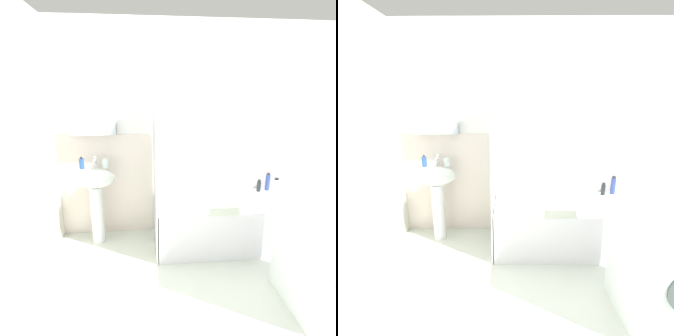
% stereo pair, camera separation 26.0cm
% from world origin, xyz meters
% --- Properties ---
extents(ground_plane, '(4.80, 5.60, 0.04)m').
position_xyz_m(ground_plane, '(0.00, 0.00, -0.02)').
color(ground_plane, silver).
extents(wall_back_tiled, '(3.60, 0.18, 2.40)m').
position_xyz_m(wall_back_tiled, '(-0.07, 1.26, 1.14)').
color(wall_back_tiled, white).
rests_on(wall_back_tiled, ground_plane).
extents(wall_left_tiled, '(0.07, 1.81, 2.40)m').
position_xyz_m(wall_left_tiled, '(-1.57, 0.34, 1.12)').
color(wall_left_tiled, white).
rests_on(wall_left_tiled, ground_plane).
extents(sink, '(0.44, 0.34, 0.86)m').
position_xyz_m(sink, '(-1.09, 1.03, 0.63)').
color(sink, white).
rests_on(sink, ground_plane).
extents(faucet, '(0.03, 0.12, 0.12)m').
position_xyz_m(faucet, '(-1.09, 1.11, 0.92)').
color(faucet, silver).
rests_on(faucet, sink).
extents(soap_dispenser, '(0.05, 0.05, 0.13)m').
position_xyz_m(soap_dispenser, '(-1.22, 1.07, 0.92)').
color(soap_dispenser, '#2C5599').
rests_on(soap_dispenser, sink).
extents(toothbrush_cup, '(0.07, 0.07, 0.09)m').
position_xyz_m(toothbrush_cup, '(-0.98, 1.09, 0.91)').
color(toothbrush_cup, silver).
rests_on(toothbrush_cup, sink).
extents(bathtub, '(1.56, 0.70, 0.51)m').
position_xyz_m(bathtub, '(0.35, 0.87, 0.25)').
color(bathtub, white).
rests_on(bathtub, ground_plane).
extents(shower_curtain, '(0.01, 0.70, 2.00)m').
position_xyz_m(shower_curtain, '(-0.44, 0.87, 1.00)').
color(shower_curtain, white).
rests_on(shower_curtain, ground_plane).
extents(body_wash_bottle, '(0.07, 0.07, 0.16)m').
position_xyz_m(body_wash_bottle, '(1.03, 1.14, 0.58)').
color(body_wash_bottle, white).
rests_on(body_wash_bottle, bathtub).
extents(shampoo_bottle, '(0.05, 0.05, 0.22)m').
position_xyz_m(shampoo_bottle, '(0.93, 1.15, 0.61)').
color(shampoo_bottle, '#354B96').
rests_on(shampoo_bottle, bathtub).
extents(conditioner_bottle, '(0.05, 0.05, 0.15)m').
position_xyz_m(conditioner_bottle, '(0.81, 1.12, 0.58)').
color(conditioner_bottle, '#20282B').
rests_on(conditioner_bottle, bathtub).
extents(towel_folded, '(0.31, 0.23, 0.08)m').
position_xyz_m(towel_folded, '(0.20, 0.63, 0.55)').
color(towel_folded, silver).
rests_on(towel_folded, bathtub).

